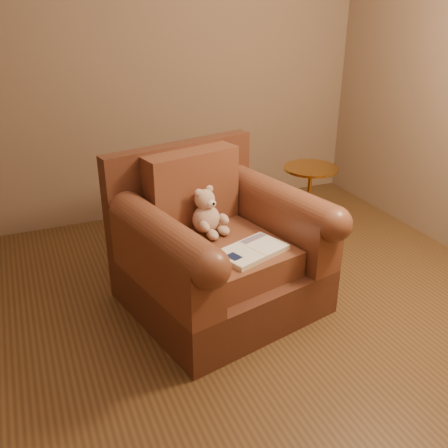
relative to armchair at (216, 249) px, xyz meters
name	(u,v)px	position (x,y,z in m)	size (l,w,h in m)	color
floor	(244,332)	(0.02, -0.39, -0.38)	(4.00, 4.00, 0.00)	#52361C
room	(250,31)	(0.02, -0.39, 1.33)	(4.02, 4.02, 2.71)	#785E4A
armchair	(216,249)	(0.00, 0.00, 0.00)	(1.30, 1.26, 0.99)	#4D2819
teddy_bear	(208,216)	(-0.02, 0.09, 0.21)	(0.22, 0.26, 0.31)	tan
guidebook	(252,251)	(0.11, -0.28, 0.11)	(0.47, 0.37, 0.03)	beige
side_table	(308,200)	(1.06, 0.59, -0.05)	(0.44, 0.44, 0.61)	#C58B36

